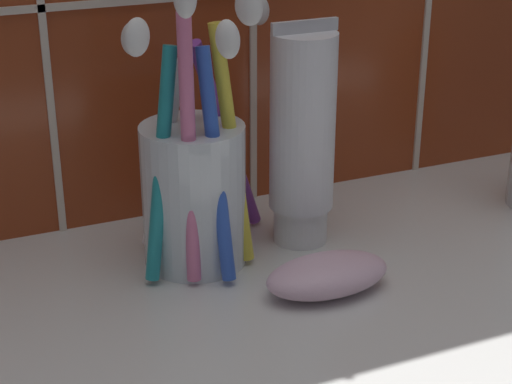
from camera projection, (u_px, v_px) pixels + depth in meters
The scene contains 4 objects.
sink_counter at pixel (336, 315), 52.58cm from camera, with size 59.34×34.20×2.00cm, color silver.
toothbrush_cup at pixel (195, 181), 54.80cm from camera, with size 12.55×10.16×19.22cm.
toothpaste_tube at pixel (302, 136), 56.95cm from camera, with size 4.61×4.39×15.43cm.
soap_bar at pixel (326, 275), 52.81cm from camera, with size 8.08×4.39×2.32cm, color #DBB2C6.
Camera 1 is at (-22.42, -39.58, 28.88)cm, focal length 60.00 mm.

